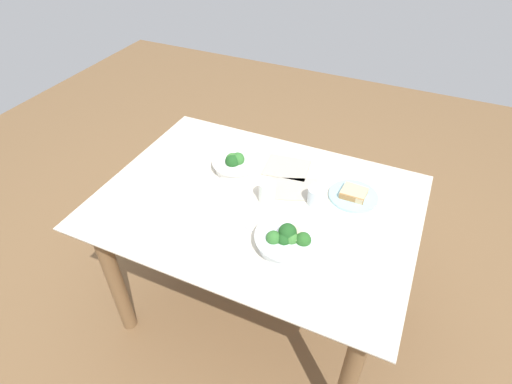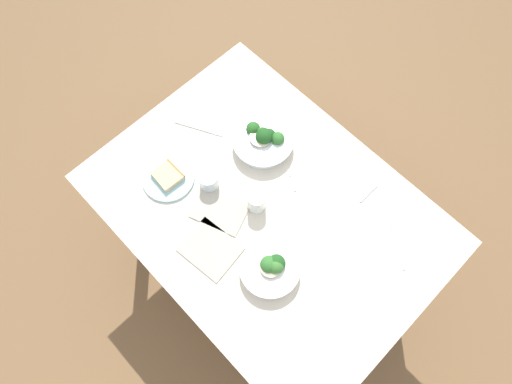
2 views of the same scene
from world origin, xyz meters
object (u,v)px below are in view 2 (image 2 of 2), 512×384
Objects in this scene: napkin_folded_lower at (211,249)px; table_knife_right at (397,246)px; water_glass_side at (257,201)px; water_glass_center at (209,180)px; napkin_folded_upper at (220,210)px; fork_by_near_bowl at (369,193)px; table_knife_left at (198,128)px; fork_by_far_bowl at (291,179)px; broccoli_bowl_near at (263,140)px; bread_side_plate at (168,177)px; broccoli_bowl_far at (271,268)px.

table_knife_right is at bearing -133.17° from napkin_folded_lower.
water_glass_side is 0.46× the size of napkin_folded_lower.
table_knife_right is at bearing -153.74° from water_glass_center.
napkin_folded_lower is (-0.09, 0.13, 0.00)m from napkin_folded_upper.
fork_by_near_bowl and table_knife_left have the same top height.
water_glass_center is 0.89× the size of fork_by_far_bowl.
napkin_folded_lower is at bearing 111.55° from broccoli_bowl_near.
table_knife_right is at bearing -151.85° from bread_side_plate.
fork_by_far_bowl is 0.42m from napkin_folded_lower.
bread_side_plate reaches higher than table_knife_right.
broccoli_bowl_far reaches higher than water_glass_center.
table_knife_right is (-0.80, -0.43, -0.01)m from bread_side_plate.
napkin_folded_lower is at bearing 167.14° from bread_side_plate.
napkin_folded_upper is (-0.33, 0.18, 0.00)m from table_knife_left.
napkin_folded_lower is at bearing 82.67° from table_knife_right.
table_knife_left is (0.24, 0.14, -0.03)m from broccoli_bowl_near.
water_glass_side is 0.50× the size of table_knife_right.
napkin_folded_upper is at bearing -167.22° from bread_side_plate.
bread_side_plate is 1.12× the size of table_knife_right.
water_glass_side is at bearing -126.52° from napkin_folded_upper.
napkin_folded_lower reaches higher than fork_by_far_bowl.
fork_by_far_bowl is 0.43× the size of napkin_folded_lower.
fork_by_near_bowl is 0.51× the size of napkin_folded_upper.
water_glass_center is at bearing 62.11° from table_knife_right.
broccoli_bowl_near is 0.47m from fork_by_near_bowl.
napkin_folded_upper is (-0.11, 0.04, -0.03)m from water_glass_center.
water_glass_side is at bearing 115.70° from fork_by_far_bowl.
fork_by_far_bowl is at bearing 46.45° from table_knife_right.
fork_by_near_bowl is (-0.25, -0.18, 0.00)m from fork_by_far_bowl.
fork_by_near_bowl is at bearing -127.35° from water_glass_side.
napkin_folded_upper reaches higher than table_knife_left.
fork_by_near_bowl is at bearing -96.29° from broccoli_bowl_far.
broccoli_bowl_near reaches higher than napkin_folded_lower.
broccoli_bowl_far is 0.48m from table_knife_right.
bread_side_plate is at bearing 67.83° from broccoli_bowl_near.
table_knife_left is at bearing -36.43° from napkin_folded_lower.
bread_side_plate is 0.48m from fork_by_far_bowl.
water_glass_side reaches higher than water_glass_center.
fork_by_far_bowl is 0.44m from table_knife_left.
table_knife_right is 0.93× the size of napkin_folded_upper.
water_glass_center is 0.39× the size of napkin_folded_upper.
fork_by_far_bowl is at bearing -109.12° from napkin_folded_upper.
napkin_folded_upper is at bearing -4.82° from broccoli_bowl_far.
napkin_folded_upper is (0.10, 0.29, 0.00)m from fork_by_far_bowl.
fork_by_far_bowl is 0.40× the size of table_knife_left.
napkin_folded_lower is (-0.33, 0.08, -0.01)m from bread_side_plate.
water_glass_center is at bearing -9.60° from broccoli_bowl_far.
water_glass_side is at bearing -88.83° from napkin_folded_lower.
bread_side_plate is 2.70× the size of water_glass_center.
broccoli_bowl_near is at bearing 106.30° from fork_by_near_bowl.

